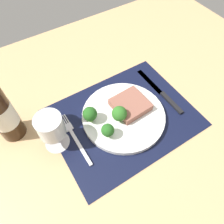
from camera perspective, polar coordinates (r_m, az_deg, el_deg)
The scene contains 10 objects.
ground_plane at distance 68.97cm, azimuth 2.99°, elevation -2.20°, with size 140.00×110.00×3.00cm, color tan.
placemat at distance 67.59cm, azimuth 3.05°, elevation -1.45°, with size 43.72×33.95×0.30cm, color black.
plate at distance 66.79cm, azimuth 3.08°, elevation -1.01°, with size 25.93×25.93×1.60cm, color white.
steak at distance 66.94cm, azimuth 4.92°, elevation 1.99°, with size 10.19×9.95×2.41cm, color #8C5647.
broccoli_near_steak at distance 62.71cm, azimuth -5.93°, elevation -0.58°, with size 4.34×4.34×5.37cm.
broccoli_front_edge at distance 59.82cm, azimuth -1.17°, elevation -4.94°, with size 3.76×3.76×4.82cm.
broccoli_center at distance 62.35cm, azimuth 1.98°, elevation -0.45°, with size 4.55×4.55×5.53cm.
fork at distance 64.31cm, azimuth -9.90°, elevation -6.86°, with size 2.40×19.20×0.50cm.
knife at distance 74.61cm, azimuth 13.43°, elevation 4.76°, with size 1.80×23.00×0.80cm.
wine_glass at distance 58.13cm, azimuth -16.04°, elevation -4.14°, with size 7.24×7.24×12.65cm.
Camera 1 is at (-22.60, -29.10, 56.81)cm, focal length 34.12 mm.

